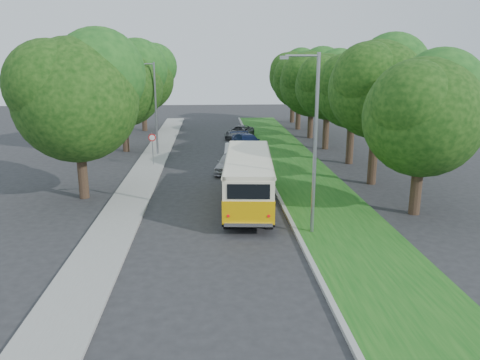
{
  "coord_description": "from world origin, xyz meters",
  "views": [
    {
      "loc": [
        -0.23,
        -22.23,
        7.72
      ],
      "look_at": [
        1.3,
        1.71,
        1.5
      ],
      "focal_mm": 35.0,
      "sensor_mm": 36.0,
      "label": 1
    }
  ],
  "objects": [
    {
      "name": "ground",
      "position": [
        0.0,
        0.0,
        0.0
      ],
      "size": [
        120.0,
        120.0,
        0.0
      ],
      "primitive_type": "plane",
      "color": "#272729",
      "rests_on": "ground"
    },
    {
      "name": "lamppost_near",
      "position": [
        4.21,
        -2.5,
        4.37
      ],
      "size": [
        1.71,
        0.16,
        8.0
      ],
      "color": "gray",
      "rests_on": "ground"
    },
    {
      "name": "lamppost_far",
      "position": [
        -4.7,
        16.0,
        4.12
      ],
      "size": [
        1.71,
        0.16,
        7.5
      ],
      "color": "gray",
      "rests_on": "ground"
    },
    {
      "name": "grass_verge",
      "position": [
        5.95,
        5.0,
        0.07
      ],
      "size": [
        4.5,
        70.0,
        0.13
      ],
      "primitive_type": "cube",
      "color": "#155015",
      "rests_on": "ground"
    },
    {
      "name": "vintage_bus",
      "position": [
        1.77,
        1.96,
        1.41
      ],
      "size": [
        3.2,
        9.67,
        2.82
      ],
      "primitive_type": null,
      "rotation": [
        0.0,
        0.0,
        -0.08
      ],
      "color": "#E9AC07",
      "rests_on": "ground"
    },
    {
      "name": "warning_sign",
      "position": [
        -4.5,
        11.98,
        1.71
      ],
      "size": [
        0.56,
        0.1,
        2.5
      ],
      "color": "gray",
      "rests_on": "ground"
    },
    {
      "name": "car_white",
      "position": [
        1.56,
        13.94,
        0.62
      ],
      "size": [
        1.61,
        3.86,
        1.24
      ],
      "primitive_type": "imported",
      "rotation": [
        0.0,
        0.0,
        -0.08
      ],
      "color": "silver",
      "rests_on": "ground"
    },
    {
      "name": "sidewalk",
      "position": [
        -4.8,
        5.0,
        0.06
      ],
      "size": [
        2.2,
        70.0,
        0.12
      ],
      "primitive_type": "cube",
      "color": "gray",
      "rests_on": "ground"
    },
    {
      "name": "car_blue",
      "position": [
        3.0,
        18.04,
        0.68
      ],
      "size": [
        3.17,
        5.04,
        1.36
      ],
      "primitive_type": "imported",
      "rotation": [
        0.0,
        0.0,
        0.29
      ],
      "color": "navy",
      "rests_on": "ground"
    },
    {
      "name": "treeline",
      "position": [
        3.15,
        17.99,
        5.93
      ],
      "size": [
        24.27,
        41.91,
        9.46
      ],
      "color": "#332319",
      "rests_on": "ground"
    },
    {
      "name": "curb",
      "position": [
        3.6,
        5.0,
        0.07
      ],
      "size": [
        0.2,
        70.0,
        0.15
      ],
      "primitive_type": "cube",
      "color": "gray",
      "rests_on": "ground"
    },
    {
      "name": "car_silver",
      "position": [
        1.11,
        9.7,
        0.69
      ],
      "size": [
        2.62,
        4.31,
        1.37
      ],
      "primitive_type": "imported",
      "rotation": [
        0.0,
        0.0,
        -0.27
      ],
      "color": "#ADADB2",
      "rests_on": "ground"
    },
    {
      "name": "car_grey",
      "position": [
        2.68,
        24.34,
        0.62
      ],
      "size": [
        3.52,
        4.87,
        1.23
      ],
      "primitive_type": "imported",
      "rotation": [
        0.0,
        0.0,
        -0.37
      ],
      "color": "#5A5E62",
      "rests_on": "ground"
    }
  ]
}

